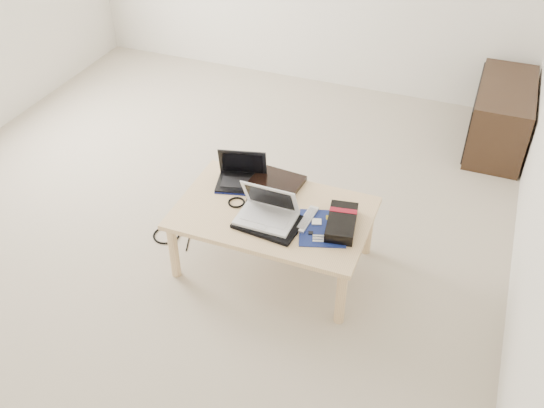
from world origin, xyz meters
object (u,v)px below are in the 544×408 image
at_px(white_laptop, 267,211).
at_px(coffee_table, 273,218).
at_px(media_cabinet, 500,116).
at_px(netbook, 242,177).
at_px(gpu_box, 342,223).

bearing_deg(white_laptop, coffee_table, 89.08).
distance_m(coffee_table, media_cabinet, 2.19).
xyz_separation_m(media_cabinet, white_laptop, (-1.13, -1.96, 0.21)).
relative_size(netbook, white_laptop, 1.03).
bearing_deg(white_laptop, media_cabinet, 60.05).
xyz_separation_m(white_laptop, gpu_box, (0.40, 0.09, -0.03)).
bearing_deg(gpu_box, media_cabinet, 68.74).
relative_size(coffee_table, netbook, 3.33).
distance_m(coffee_table, gpu_box, 0.41).
distance_m(coffee_table, white_laptop, 0.14).
bearing_deg(media_cabinet, white_laptop, -119.95).
height_order(media_cabinet, white_laptop, white_laptop).
bearing_deg(netbook, media_cabinet, 50.20).
distance_m(media_cabinet, netbook, 2.20).
height_order(netbook, white_laptop, white_laptop).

